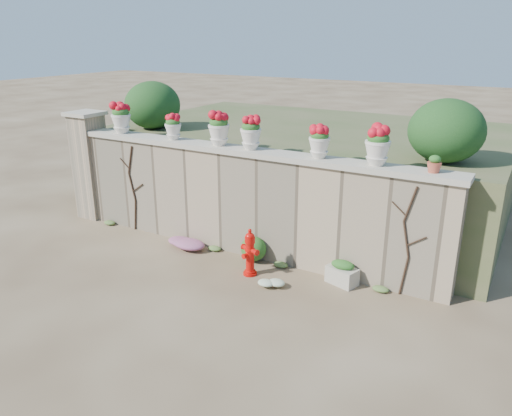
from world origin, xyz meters
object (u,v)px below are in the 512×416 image
Objects in this scene: urn_pot_0 at (121,118)px; terracotta_pot at (434,165)px; fire_hydrant at (250,252)px; planter_box at (342,273)px.

urn_pot_0 reaches higher than terracotta_pot.
terracotta_pot is at bearing 0.00° from urn_pot_0.
planter_box is (1.57, 0.50, -0.24)m from fire_hydrant.
terracotta_pot reaches higher than fire_hydrant.
planter_box is 2.25× the size of terracotta_pot.
fire_hydrant is 1.49× the size of planter_box.
fire_hydrant is at bearing -145.48° from planter_box.
planter_box is 5.73m from urn_pot_0.
terracotta_pot is (2.82, 0.85, 1.78)m from fire_hydrant.
fire_hydrant is 1.67m from planter_box.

